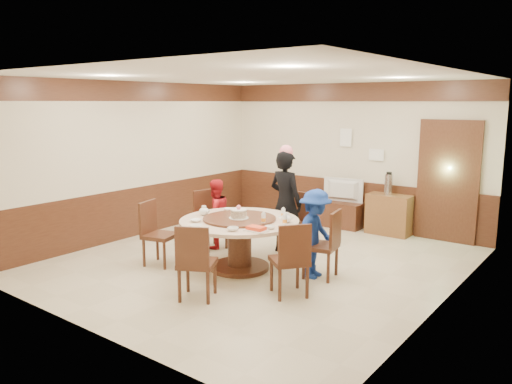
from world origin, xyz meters
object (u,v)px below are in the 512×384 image
Objects in this scene: shrimp_platter at (256,229)px; thermos at (389,184)px; tv_stand at (341,214)px; person_blue at (315,234)px; banquet_table at (240,234)px; person_standing at (286,202)px; side_cabinet at (389,215)px; birthday_cake at (239,214)px; television at (342,190)px; person_red at (215,214)px.

shrimp_platter is 0.79× the size of thermos.
shrimp_platter is at bearing -95.43° from thermos.
person_blue is at bearing -69.40° from tv_stand.
person_standing is (0.07, 1.10, 0.31)m from banquet_table.
banquet_table is 0.74m from shrimp_platter.
person_blue reaches higher than banquet_table.
person_blue is 2.86m from side_cabinet.
banquet_table is 3.36m from side_cabinet.
banquet_table is 3.37m from thermos.
birthday_cake is 0.34× the size of tv_stand.
shrimp_platter is at bearing -32.58° from banquet_table.
person_blue is 3.30× the size of thermos.
shrimp_platter is at bearing 115.67° from person_standing.
television is (-0.00, 3.19, 0.20)m from banquet_table.
thermos reaches higher than shrimp_platter.
banquet_table is at bearing 73.76° from person_red.
side_cabinet is 0.57m from thermos.
person_blue is (1.06, 0.37, 0.09)m from banquet_table.
person_red is at bearing -127.24° from side_cabinet.
shrimp_platter is at bearing 73.09° from person_red.
birthday_cake is 0.36× the size of side_cabinet.
person_standing is at bearing 109.47° from shrimp_platter.
person_blue is at bearing 149.64° from person_standing.
television is at bearing 18.00° from person_blue.
television is at bearing 90.40° from birthday_cake.
birthday_cake is (1.03, -0.64, 0.26)m from person_red.
thermos is (-0.12, 2.85, 0.31)m from person_blue.
person_standing is 2.10× the size of side_cabinet.
side_cabinet is 2.11× the size of thermos.
person_red is at bearing 148.55° from shrimp_platter.
person_blue is 3.03m from tv_stand.
person_standing is 1.34× the size of person_blue.
tv_stand is (-1.06, 2.82, -0.38)m from person_blue.
banquet_table is 4.58× the size of thermos.
person_standing is 1.25m from person_blue.
tv_stand is at bearing 90.40° from birthday_cake.
person_red reaches higher than thermos.
shrimp_platter is at bearing -96.01° from side_cabinet.
person_red is 2.79m from tv_stand.
banquet_table is 3.19m from television.
person_standing is 1.43× the size of person_red.
side_cabinet is (0.97, 0.03, -0.36)m from television.
birthday_cake is 0.96× the size of shrimp_platter.
person_red is 0.93× the size of person_blue.
person_standing is 2.09m from television.
birthday_cake reaches higher than side_cabinet.
person_blue is 3.01m from television.
tv_stand is (-0.07, 2.08, -0.59)m from person_standing.
banquet_table reaches higher than side_cabinet.
person_standing is 1.97× the size of tv_stand.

